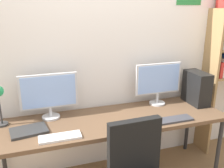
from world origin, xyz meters
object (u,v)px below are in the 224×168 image
laptop_closed (29,131)px  monitor_right (158,81)px  computer_mouse (119,128)px  monitor_left (49,94)px  keyboard_left (60,137)px  desk (114,123)px  keyboard_right (174,119)px  pc_tower (196,88)px

laptop_closed → monitor_right: bearing=0.8°
computer_mouse → monitor_left: bearing=142.4°
monitor_right → keyboard_left: 1.27m
monitor_left → laptop_closed: size_ratio=1.76×
desk → monitor_right: (0.60, 0.21, 0.32)m
monitor_left → keyboard_right: size_ratio=1.52×
keyboard_right → laptop_closed: size_ratio=1.16×
desk → laptop_closed: bearing=-177.9°
desk → monitor_right: monitor_right is taller
monitor_right → pc_tower: 0.46m
desk → monitor_left: size_ratio=4.10×
monitor_left → computer_mouse: bearing=-37.6°
monitor_left → keyboard_left: 0.51m
laptop_closed → computer_mouse: bearing=-23.1°
monitor_right → laptop_closed: monitor_right is taller
desk → laptop_closed: laptop_closed is taller
monitor_left → laptop_closed: bearing=-131.8°
desk → keyboard_left: size_ratio=6.41×
monitor_left → desk: bearing=-19.5°
keyboard_right → monitor_right: bearing=84.8°
keyboard_right → computer_mouse: (-0.58, -0.00, 0.01)m
keyboard_left → keyboard_right: same height
keyboard_right → monitor_left: bearing=159.1°
laptop_closed → desk: bearing=-6.8°
pc_tower → laptop_closed: size_ratio=1.16×
computer_mouse → laptop_closed: computer_mouse is taller
keyboard_right → desk: bearing=157.7°
pc_tower → laptop_closed: bearing=-176.0°
pc_tower → computer_mouse: size_ratio=3.88×
monitor_right → keyboard_right: bearing=-95.2°
desk → computer_mouse: computer_mouse is taller
pc_tower → keyboard_right: size_ratio=1.00×
monitor_right → computer_mouse: (-0.62, -0.44, -0.26)m
keyboard_left → laptop_closed: 0.33m
desk → monitor_right: size_ratio=4.26×
computer_mouse → laptop_closed: (-0.79, 0.20, -0.00)m
computer_mouse → laptop_closed: size_ratio=0.30×
monitor_right → computer_mouse: bearing=-144.7°
desk → keyboard_right: keyboard_right is taller
computer_mouse → laptop_closed: bearing=165.7°
monitor_right → laptop_closed: size_ratio=1.69×
monitor_left → laptop_closed: 0.41m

